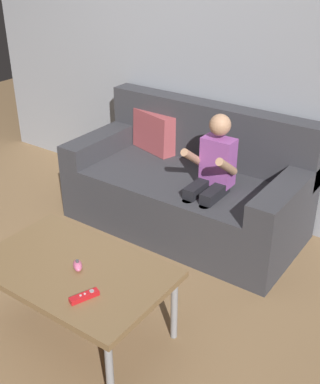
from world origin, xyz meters
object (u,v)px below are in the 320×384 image
coffee_table (75,273)px  game_remote_red_near_edge (84,296)px  person_seated_on_couch (211,176)px  couch (188,187)px  nunchuk_pink (78,265)px

coffee_table → game_remote_red_near_edge: game_remote_red_near_edge is taller
person_seated_on_couch → couch: bearing=147.4°
person_seated_on_couch → nunchuk_pink: size_ratio=9.41×
game_remote_red_near_edge → coffee_table: bearing=144.8°
coffee_table → couch: bearing=95.8°
couch → game_remote_red_near_edge: size_ratio=11.46×
couch → person_seated_on_couch: (0.28, -0.18, 0.23)m
couch → coffee_table: (0.13, -1.27, 0.09)m
couch → game_remote_red_near_edge: 1.46m
couch → person_seated_on_couch: size_ratio=1.79×
coffee_table → nunchuk_pink: bearing=5.1°
couch → coffee_table: size_ratio=1.70×
coffee_table → nunchuk_pink: nunchuk_pink is taller
person_seated_on_couch → game_remote_red_near_edge: person_seated_on_couch is taller
person_seated_on_couch → nunchuk_pink: (-0.12, -1.09, -0.09)m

